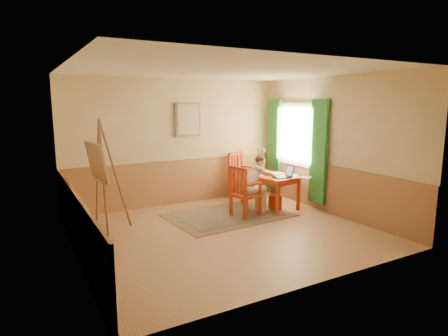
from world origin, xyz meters
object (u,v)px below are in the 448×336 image
figure (255,183)px  easel (99,166)px  chair_back (241,175)px  table (270,179)px  laptop (285,175)px  chair_left (244,192)px

figure → easel: easel is taller
chair_back → easel: 3.60m
table → easel: 3.59m
laptop → chair_back: bearing=98.8°
chair_back → laptop: bearing=-81.2°
table → laptop: size_ratio=3.00×
chair_left → easel: size_ratio=0.52×
chair_back → easel: size_ratio=0.55×
chair_left → chair_back: (0.78, 1.38, 0.03)m
chair_left → laptop: 1.03m
chair_back → easel: (-3.44, -0.87, 0.64)m
laptop → figure: bearing=174.5°
easel → laptop: bearing=-8.3°
table → easel: easel is taller
table → chair_left: chair_left is taller
laptop → easel: 3.71m
figure → easel: (-2.95, 0.47, 0.52)m
chair_back → laptop: chair_back is taller
easel → chair_left: bearing=-11.0°
figure → laptop: (0.70, -0.07, 0.10)m
figure → chair_left: bearing=-170.7°
laptop → easel: (-3.65, 0.54, 0.41)m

